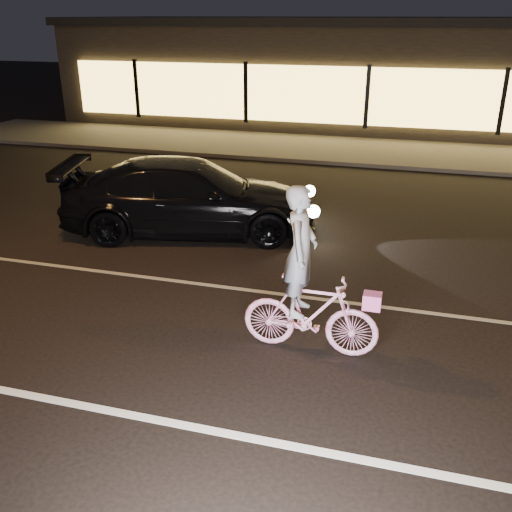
% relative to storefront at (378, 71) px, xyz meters
% --- Properties ---
extents(ground, '(90.00, 90.00, 0.00)m').
position_rel_storefront_xyz_m(ground, '(0.00, -18.97, -2.15)').
color(ground, black).
rests_on(ground, ground).
extents(lane_stripe_near, '(60.00, 0.12, 0.01)m').
position_rel_storefront_xyz_m(lane_stripe_near, '(0.00, -20.47, -2.14)').
color(lane_stripe_near, silver).
rests_on(lane_stripe_near, ground).
extents(lane_stripe_far, '(60.00, 0.10, 0.01)m').
position_rel_storefront_xyz_m(lane_stripe_far, '(0.00, -16.97, -2.14)').
color(lane_stripe_far, gray).
rests_on(lane_stripe_far, ground).
extents(sidewalk, '(30.00, 4.00, 0.12)m').
position_rel_storefront_xyz_m(sidewalk, '(0.00, -5.97, -2.09)').
color(sidewalk, '#383533').
rests_on(sidewalk, ground).
extents(storefront, '(25.40, 8.42, 4.20)m').
position_rel_storefront_xyz_m(storefront, '(0.00, 0.00, 0.00)').
color(storefront, black).
rests_on(storefront, ground).
extents(cyclist, '(1.87, 0.64, 2.35)m').
position_rel_storefront_xyz_m(cyclist, '(0.67, -18.52, -1.31)').
color(cyclist, '#D92B86').
rests_on(cyclist, ground).
extents(sedan, '(5.67, 3.38, 1.54)m').
position_rel_storefront_xyz_m(sedan, '(-2.60, -14.56, -1.38)').
color(sedan, black).
rests_on(sedan, ground).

